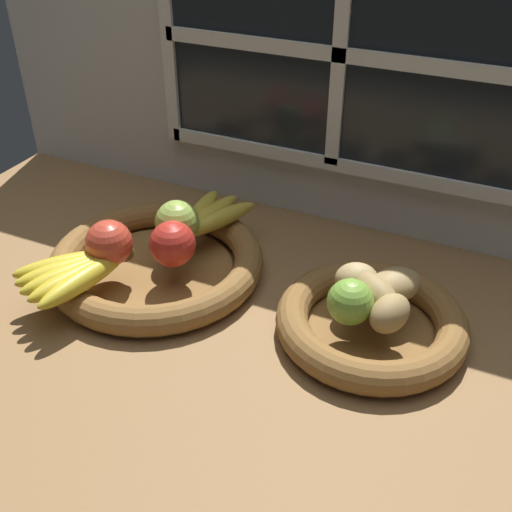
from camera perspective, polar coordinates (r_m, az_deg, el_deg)
The scene contains 14 objects.
ground_plane at distance 96.64cm, azimuth 1.09°, elevation -5.19°, with size 140.00×90.00×3.00cm, color olive.
back_wall at distance 107.64cm, azimuth 7.98°, elevation 16.59°, with size 140.00×4.60×55.00cm.
fruit_bowl_left at distance 102.23cm, azimuth -9.21°, elevation -0.65°, with size 34.96×34.96×4.68cm.
fruit_bowl_right at distance 90.37cm, azimuth 10.49°, elevation -6.12°, with size 27.42×27.42×4.68cm.
apple_red_right at distance 95.32cm, azimuth -7.68°, elevation 1.10°, with size 7.16×7.16×7.16cm, color red.
apple_green_back at distance 100.68cm, azimuth -7.25°, elevation 3.10°, with size 7.23×7.23×7.23cm, color #99B74C.
apple_red_front at distance 97.24cm, azimuth -13.35°, elevation 1.16°, with size 7.23×7.23×7.23cm, color #CC422D.
banana_bunch_front at distance 95.71cm, azimuth -16.12°, elevation -1.36°, with size 14.30×18.11×3.19cm.
banana_bunch_back at distance 105.97cm, azimuth -4.38°, elevation 3.65°, with size 10.95×16.87×2.99cm.
potato_small at distance 84.52cm, azimuth 12.21°, elevation -5.18°, with size 6.75×4.61×5.12cm, color #A38451.
potato_oblong at distance 89.89cm, azimuth 9.24°, elevation -2.16°, with size 6.32×5.15×4.98cm, color tan.
potato_back at distance 90.39cm, azimuth 12.63°, elevation -2.58°, with size 8.12×5.99×4.46cm, color #A38451.
potato_large at distance 87.23cm, azimuth 10.83°, elevation -3.57°, with size 8.33×4.59×5.13cm, color #A38451.
lime_near at distance 84.49cm, azimuth 8.66°, elevation -4.18°, with size 6.39×6.39×6.39cm, color #7AAD3D.
Camera 1 is at (29.77, -68.68, 59.62)cm, focal length 43.52 mm.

